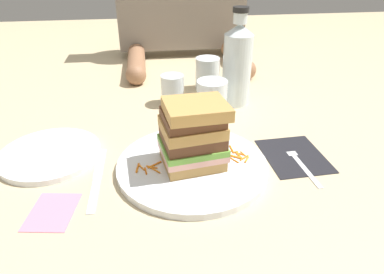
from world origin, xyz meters
TOP-DOWN VIEW (x-y plane):
  - ground_plane at (0.00, 0.00)m, footprint 3.00×3.00m
  - main_plate at (0.00, 0.01)m, footprint 0.29×0.29m
  - sandwich at (0.00, 0.01)m, footprint 0.13×0.12m
  - carrot_shred_0 at (-0.07, 0.01)m, footprint 0.03×0.02m
  - carrot_shred_1 at (-0.10, 0.00)m, footprint 0.01×0.02m
  - carrot_shred_2 at (-0.08, -0.00)m, footprint 0.02×0.01m
  - carrot_shred_3 at (-0.07, -0.01)m, footprint 0.02×0.02m
  - carrot_shred_4 at (-0.11, 0.00)m, footprint 0.01×0.03m
  - carrot_shred_5 at (-0.09, -0.01)m, footprint 0.01×0.02m
  - carrot_shred_6 at (0.08, 0.01)m, footprint 0.02×0.03m
  - carrot_shred_7 at (0.09, 0.04)m, footprint 0.01×0.03m
  - carrot_shred_8 at (0.10, 0.02)m, footprint 0.00×0.02m
  - carrot_shred_9 at (0.11, 0.02)m, footprint 0.01×0.02m
  - carrot_shred_10 at (0.10, 0.02)m, footprint 0.01×0.03m
  - carrot_shred_11 at (0.11, -0.00)m, footprint 0.01×0.02m
  - carrot_shred_12 at (0.09, 0.03)m, footprint 0.02×0.02m
  - carrot_shred_13 at (0.10, 0.01)m, footprint 0.02×0.02m
  - carrot_shred_14 at (0.08, 0.02)m, footprint 0.03×0.02m
  - napkin_dark at (0.22, 0.02)m, footprint 0.13×0.15m
  - fork at (0.22, -0.00)m, footprint 0.03×0.17m
  - knife at (-0.18, -0.01)m, footprint 0.02×0.20m
  - juice_glass at (0.08, 0.23)m, footprint 0.08×0.08m
  - water_bottle at (0.16, 0.30)m, footprint 0.07×0.07m
  - empty_tumbler_0 at (-0.01, 0.32)m, footprint 0.06×0.06m
  - empty_tumbler_1 at (0.10, 0.41)m, footprint 0.07×0.07m
  - side_plate at (-0.29, 0.09)m, footprint 0.20×0.20m
  - napkin_pink at (-0.25, -0.09)m, footprint 0.09×0.10m

SIDE VIEW (x-z plane):
  - ground_plane at x=0.00m, z-range 0.00..0.00m
  - napkin_pink at x=-0.25m, z-range 0.00..0.00m
  - napkin_dark at x=0.22m, z-range 0.00..0.00m
  - knife at x=-0.18m, z-range 0.00..0.00m
  - fork at x=0.22m, z-range 0.00..0.01m
  - side_plate at x=-0.29m, z-range 0.00..0.01m
  - main_plate at x=0.00m, z-range 0.00..0.01m
  - carrot_shred_6 at x=0.08m, z-range 0.01..0.02m
  - carrot_shred_12 at x=0.09m, z-range 0.01..0.02m
  - carrot_shred_9 at x=0.11m, z-range 0.01..0.02m
  - carrot_shred_5 at x=-0.09m, z-range 0.01..0.02m
  - carrot_shred_1 at x=-0.10m, z-range 0.01..0.02m
  - carrot_shred_2 at x=-0.08m, z-range 0.01..0.02m
  - carrot_shred_8 at x=0.10m, z-range 0.01..0.02m
  - carrot_shred_3 at x=-0.07m, z-range 0.01..0.02m
  - carrot_shred_13 at x=0.10m, z-range 0.01..0.02m
  - carrot_shred_7 at x=0.09m, z-range 0.01..0.02m
  - carrot_shred_0 at x=-0.07m, z-range 0.01..0.02m
  - carrot_shred_10 at x=0.10m, z-range 0.01..0.02m
  - carrot_shred_11 at x=0.11m, z-range 0.01..0.02m
  - carrot_shred_4 at x=-0.11m, z-range 0.01..0.02m
  - carrot_shred_14 at x=0.08m, z-range 0.01..0.02m
  - empty_tumbler_0 at x=-0.01m, z-range 0.00..0.08m
  - juice_glass at x=0.08m, z-range -0.01..0.09m
  - empty_tumbler_1 at x=0.10m, z-range 0.00..0.10m
  - sandwich at x=0.00m, z-range 0.01..0.14m
  - water_bottle at x=0.16m, z-range -0.01..0.24m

